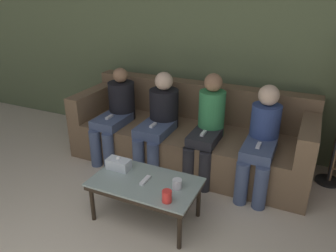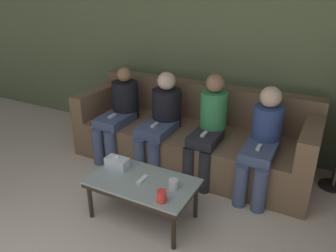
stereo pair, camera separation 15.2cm
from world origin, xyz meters
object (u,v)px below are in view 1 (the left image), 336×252
couch (190,136)px  cup_near_left (177,184)px  seated_person_left_end (116,111)px  seated_person_right_end (262,138)px  tissue_box (119,164)px  game_remote (145,180)px  seated_person_mid_left (159,118)px  cup_near_right (167,196)px  coffee_table (145,185)px  seated_person_mid_right (208,125)px

couch → cup_near_left: couch is taller
seated_person_left_end → seated_person_right_end: seated_person_right_end is taller
seated_person_right_end → seated_person_left_end: bearing=179.7°
cup_near_left → tissue_box: size_ratio=0.39×
game_remote → seated_person_left_end: 1.31m
cup_near_left → seated_person_mid_left: bearing=123.8°
seated_person_mid_left → seated_person_right_end: (1.14, -0.02, -0.01)m
tissue_box → seated_person_right_end: 1.43m
tissue_box → seated_person_mid_left: (0.00, 0.86, 0.15)m
couch → cup_near_right: (0.33, -1.36, 0.12)m
couch → coffee_table: (0.04, -1.18, 0.03)m
coffee_table → cup_near_left: bearing=3.8°
cup_near_left → coffee_table: bearing=-176.2°
cup_near_left → game_remote: (-0.30, -0.02, -0.03)m
seated_person_left_end → seated_person_mid_right: seated_person_mid_right is taller
seated_person_left_end → coffee_table: bearing=-46.3°
cup_near_right → seated_person_mid_left: bearing=118.7°
coffee_table → seated_person_mid_right: (0.25, 0.95, 0.25)m
cup_near_right → tissue_box: (-0.62, 0.27, 0.00)m
tissue_box → seated_person_left_end: bearing=123.7°
seated_person_right_end → tissue_box: bearing=-143.6°
cup_near_right → tissue_box: bearing=156.8°
tissue_box → seated_person_right_end: size_ratio=0.20×
seated_person_mid_right → seated_person_left_end: bearing=-179.3°
coffee_table → cup_near_left: size_ratio=11.06×
game_remote → seated_person_right_end: (0.82, 0.93, 0.18)m
couch → seated_person_left_end: bearing=-164.2°
coffee_table → seated_person_right_end: seated_person_right_end is taller
tissue_box → seated_person_mid_right: 1.05m
seated_person_left_end → seated_person_mid_right: 1.14m
game_remote → seated_person_right_end: seated_person_right_end is taller
cup_near_left → cup_near_right: 0.20m
seated_person_mid_left → game_remote: bearing=-71.1°
coffee_table → seated_person_mid_left: seated_person_mid_left is taller
cup_near_left → seated_person_mid_left: size_ratio=0.08×
seated_person_mid_left → coffee_table: bearing=-71.1°
cup_near_left → game_remote: bearing=-176.2°
cup_near_left → seated_person_left_end: (-1.19, 0.92, 0.14)m
coffee_table → tissue_box: bearing=165.8°
seated_person_left_end → seated_person_mid_left: (0.57, 0.01, 0.01)m
seated_person_mid_right → seated_person_right_end: 0.57m
cup_near_left → seated_person_mid_left: seated_person_mid_left is taller
game_remote → seated_person_left_end: bearing=133.7°
couch → cup_near_left: size_ratio=31.96×
couch → seated_person_right_end: seated_person_right_end is taller
seated_person_right_end → coffee_table: bearing=-131.5°
game_remote → seated_person_left_end: seated_person_left_end is taller
couch → game_remote: (0.04, -1.18, 0.08)m
cup_near_left → seated_person_left_end: size_ratio=0.08×
cup_near_right → seated_person_left_end: size_ratio=0.09×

